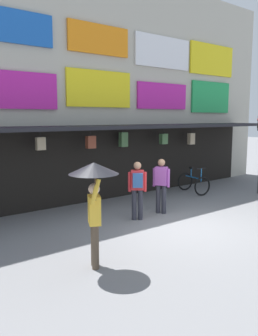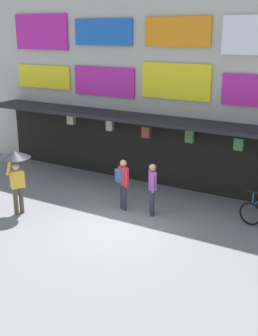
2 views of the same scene
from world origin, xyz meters
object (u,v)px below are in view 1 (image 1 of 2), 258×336
at_px(pedestrian_with_umbrella, 94,185).
at_px(pedestrian_in_blue, 137,186).
at_px(bicycle_parked, 194,183).
at_px(pedestrian_in_black, 161,183).

relative_size(pedestrian_with_umbrella, pedestrian_in_blue, 1.24).
distance_m(bicycle_parked, pedestrian_in_black, 3.33).
height_order(pedestrian_with_umbrella, pedestrian_in_blue, pedestrian_with_umbrella).
relative_size(bicycle_parked, pedestrian_in_black, 0.76).
bearing_deg(pedestrian_in_blue, pedestrian_in_black, 5.22).
xyz_separation_m(bicycle_parked, pedestrian_with_umbrella, (-6.68, -3.38, 1.25)).
xyz_separation_m(pedestrian_in_black, pedestrian_in_blue, (-1.02, -0.09, 0.04)).
xyz_separation_m(pedestrian_with_umbrella, pedestrian_in_black, (3.69, 2.04, -0.69)).
relative_size(pedestrian_in_black, pedestrian_in_blue, 1.00).
bearing_deg(pedestrian_with_umbrella, pedestrian_in_blue, 36.04).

